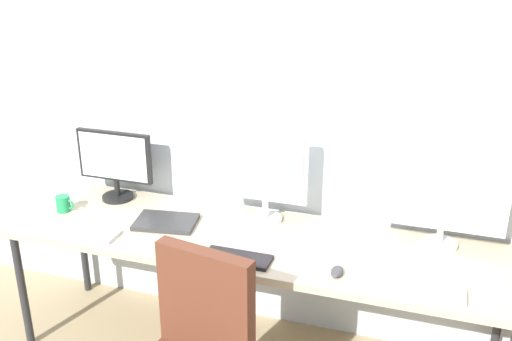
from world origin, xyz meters
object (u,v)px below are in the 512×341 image
object	(u,v)px
monitor_left	(115,162)
monitor_center	(266,173)
coffee_mug	(64,204)
desk	(253,246)
monitor_right	(444,202)
keyboard_left	(84,232)
mouse_right_side	(183,246)
keyboard_center	(238,258)
mouse_left_side	(337,271)
laptop_closed	(166,222)
keyboard_right	(420,289)

from	to	relation	value
monitor_left	monitor_center	world-z (taller)	monitor_center
coffee_mug	desk	bearing A→B (deg)	1.70
monitor_right	keyboard_left	xyz separation A→B (m)	(-1.74, -0.44, -0.23)
monitor_center	coffee_mug	xyz separation A→B (m)	(-1.10, -0.24, -0.23)
monitor_right	mouse_right_side	xyz separation A→B (m)	(-1.19, -0.43, -0.22)
monitor_left	keyboard_left	distance (m)	0.50
monitor_center	mouse_right_side	world-z (taller)	monitor_center
monitor_right	monitor_left	bearing A→B (deg)	-180.00
coffee_mug	keyboard_center	bearing A→B (deg)	-10.21
monitor_left	mouse_left_side	world-z (taller)	monitor_left
mouse_right_side	laptop_closed	distance (m)	0.29
coffee_mug	monitor_right	bearing A→B (deg)	7.00
monitor_center	coffee_mug	size ratio (longest dim) A/B	4.69
keyboard_center	laptop_closed	bearing A→B (deg)	154.65
desk	keyboard_left	size ratio (longest dim) A/B	6.99
monitor_left	mouse_right_side	xyz separation A→B (m)	(0.61, -0.43, -0.21)
monitor_center	monitor_right	xyz separation A→B (m)	(0.90, 0.00, -0.04)
monitor_center	coffee_mug	bearing A→B (deg)	-167.40
desk	keyboard_center	distance (m)	0.24
monitor_center	mouse_left_side	bearing A→B (deg)	-41.80
monitor_center	keyboard_center	xyz separation A→B (m)	(0.00, -0.44, -0.27)
keyboard_left	mouse_right_side	bearing A→B (deg)	1.56
keyboard_right	laptop_closed	xyz separation A→B (m)	(-1.33, 0.23, 0.00)
desk	monitor_center	world-z (taller)	monitor_center
keyboard_left	monitor_right	bearing A→B (deg)	14.26
monitor_center	mouse_right_side	distance (m)	0.58
keyboard_left	mouse_left_side	distance (m)	1.31
desk	monitor_right	bearing A→B (deg)	13.28
monitor_center	monitor_right	distance (m)	0.90
monitor_left	keyboard_left	world-z (taller)	monitor_left
laptop_closed	mouse_right_side	bearing A→B (deg)	-56.24
monitor_center	coffee_mug	distance (m)	1.15
mouse_right_side	laptop_closed	xyz separation A→B (m)	(-0.20, 0.22, -0.00)
mouse_right_side	mouse_left_side	bearing A→B (deg)	0.36
monitor_left	mouse_right_side	size ratio (longest dim) A/B	4.72
keyboard_center	mouse_right_side	bearing A→B (deg)	177.02
monitor_right	mouse_left_side	distance (m)	0.64
monitor_left	coffee_mug	size ratio (longest dim) A/B	4.28
keyboard_left	coffee_mug	bearing A→B (deg)	142.33
laptop_closed	mouse_left_side	bearing A→B (deg)	-21.42
keyboard_left	laptop_closed	xyz separation A→B (m)	(0.35, 0.23, 0.00)
mouse_left_side	laptop_closed	size ratio (longest dim) A/B	0.30
keyboard_center	coffee_mug	bearing A→B (deg)	169.79
monitor_right	laptop_closed	distance (m)	1.42
mouse_right_side	laptop_closed	size ratio (longest dim) A/B	0.30
keyboard_center	desk	bearing A→B (deg)	90.00
keyboard_left	laptop_closed	world-z (taller)	laptop_closed
monitor_center	mouse_right_side	xyz separation A→B (m)	(-0.29, -0.43, -0.26)
monitor_center	monitor_right	bearing A→B (deg)	0.00
keyboard_center	laptop_closed	size ratio (longest dim) A/B	1.01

